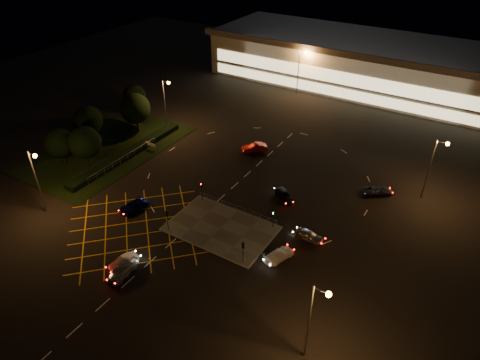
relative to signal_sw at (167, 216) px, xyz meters
The scene contains 27 objects.
ground 7.58m from the signal_sw, 56.28° to the left, with size 180.00×180.00×0.00m, color black.
pedestrian_island 7.57m from the signal_sw, 33.65° to the left, with size 14.00×9.00×0.12m, color #4C4944.
grass_verge 26.93m from the signal_sw, 153.45° to the left, with size 18.00×30.00×0.08m, color black.
hedge 22.55m from the signal_sw, 147.74° to the left, with size 2.00×26.00×1.00m, color black.
supermarket 68.13m from the signal_sw, 86.63° to the left, with size 72.00×26.50×10.50m.
streetlight_sw 19.03m from the signal_sw, 161.12° to the right, with size 1.78×0.56×10.03m.
streetlight_se 26.05m from the signal_sw, 18.14° to the right, with size 1.78×0.56×10.03m.
streetlight_nw 31.24m from the signal_sw, 129.19° to the left, with size 1.78×0.56×10.03m.
streetlight_ne 38.75m from the signal_sw, 42.43° to the left, with size 1.78×0.56×10.03m.
streetlight_far_left 54.44m from the signal_sw, 95.88° to the left, with size 1.78×0.56×10.03m.
signal_sw is the anchor object (origin of this frame).
signal_se 12.00m from the signal_sw, ahead, with size 0.28×0.30×3.15m.
signal_nw 7.99m from the signal_sw, 90.00° to the left, with size 0.28×0.30×3.15m.
signal_ne 14.41m from the signal_sw, 33.65° to the left, with size 0.28×0.30×3.15m.
tree_a 26.38m from the signal_sw, behind, with size 5.04×5.04×6.86m.
tree_b 30.55m from the signal_sw, 156.81° to the left, with size 5.40×5.40×7.35m.
tree_c 31.34m from the signal_sw, 140.20° to the left, with size 5.76×5.76×7.84m.
tree_d 39.73m from the signal_sw, 139.09° to the left, with size 4.68×4.68×6.37m.
tree_e 22.92m from the signal_sw, 164.76° to the left, with size 5.40×5.40×7.35m.
car_near_silver 9.49m from the signal_sw, 86.42° to the right, with size 1.82×4.52×1.54m, color #B8BDC0.
car_queue_white 8.38m from the signal_sw, 92.49° to the right, with size 1.29×3.70×1.22m, color white.
car_left_blue 7.59m from the signal_sw, behind, with size 2.03×4.41×1.23m, color #0D104F.
car_far_dkgrey 18.13m from the signal_sw, 55.49° to the left, with size 1.77×4.36×1.27m, color black.
car_right_silver 19.21m from the signal_sw, 25.87° to the left, with size 1.58×3.92×1.33m, color #A3A6AA.
car_circ_red 25.21m from the signal_sw, 91.92° to the left, with size 1.59×4.55×1.50m, color maroon.
car_east_grey 32.19m from the signal_sw, 46.64° to the left, with size 2.08×4.51×1.25m, color black.
car_approach_white 15.87m from the signal_sw, 10.78° to the left, with size 1.76×4.33×1.26m, color white.
Camera 1 is at (28.05, -39.48, 38.25)m, focal length 32.00 mm.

